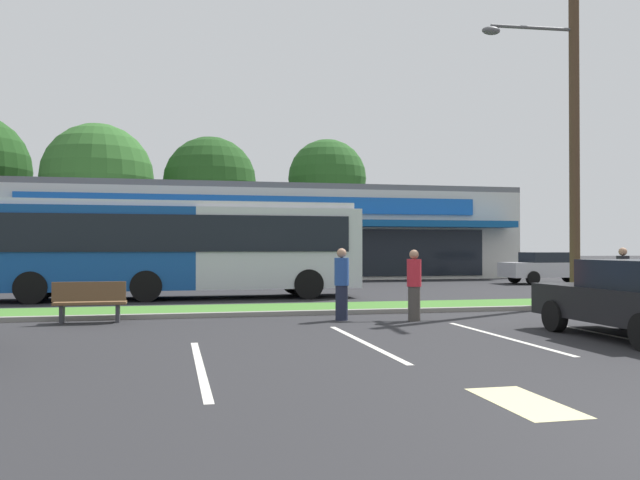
# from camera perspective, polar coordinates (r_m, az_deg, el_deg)

# --- Properties ---
(grass_median) EXTENTS (56.00, 2.20, 0.12)m
(grass_median) POSITION_cam_1_polar(r_m,az_deg,el_deg) (18.63, 4.57, -5.78)
(grass_median) COLOR #427A2D
(grass_median) RESTS_ON ground_plane
(curb_lip) EXTENTS (56.00, 0.24, 0.12)m
(curb_lip) POSITION_cam_1_polar(r_m,az_deg,el_deg) (17.47, 5.77, -6.12)
(curb_lip) COLOR gray
(curb_lip) RESTS_ON ground_plane
(parking_stripe_0) EXTENTS (0.12, 4.80, 0.01)m
(parking_stripe_0) POSITION_cam_1_polar(r_m,az_deg,el_deg) (9.91, -10.32, -10.64)
(parking_stripe_0) COLOR silver
(parking_stripe_0) RESTS_ON ground_plane
(parking_stripe_1) EXTENTS (0.12, 4.80, 0.01)m
(parking_stripe_1) POSITION_cam_1_polar(r_m,az_deg,el_deg) (12.16, 3.81, -8.79)
(parking_stripe_1) COLOR silver
(parking_stripe_1) RESTS_ON ground_plane
(parking_stripe_2) EXTENTS (0.12, 4.80, 0.01)m
(parking_stripe_2) POSITION_cam_1_polar(r_m,az_deg,el_deg) (13.32, 15.49, -8.05)
(parking_stripe_2) COLOR silver
(parking_stripe_2) RESTS_ON ground_plane
(parking_stripe_3) EXTENTS (0.12, 4.80, 0.01)m
(parking_stripe_3) POSITION_cam_1_polar(r_m,az_deg,el_deg) (13.65, 25.76, -7.83)
(parking_stripe_3) COLOR silver
(parking_stripe_3) RESTS_ON ground_plane
(lot_arrow) EXTENTS (0.70, 1.60, 0.01)m
(lot_arrow) POSITION_cam_1_polar(r_m,az_deg,el_deg) (7.89, 17.22, -13.21)
(lot_arrow) COLOR beige
(lot_arrow) RESTS_ON ground_plane
(storefront_building) EXTENTS (29.50, 11.82, 5.13)m
(storefront_building) POSITION_cam_1_polar(r_m,az_deg,el_deg) (39.21, -6.19, 0.57)
(storefront_building) COLOR beige
(storefront_building) RESTS_ON ground_plane
(tree_left) EXTENTS (7.53, 7.53, 10.23)m
(tree_left) POSITION_cam_1_polar(r_m,az_deg,el_deg) (47.90, -18.64, 5.04)
(tree_left) COLOR #473323
(tree_left) RESTS_ON ground_plane
(tree_mid_left) EXTENTS (6.57, 6.57, 9.61)m
(tree_mid_left) POSITION_cam_1_polar(r_m,az_deg,el_deg) (47.79, -9.46, 4.86)
(tree_mid_left) COLOR #473323
(tree_mid_left) RESTS_ON ground_plane
(tree_mid) EXTENTS (5.96, 5.96, 9.99)m
(tree_mid) POSITION_cam_1_polar(r_m,az_deg,el_deg) (50.58, 0.62, 5.31)
(tree_mid) COLOR #473323
(tree_mid) RESTS_ON ground_plane
(utility_pole) EXTENTS (3.03, 2.40, 11.39)m
(utility_pole) POSITION_cam_1_polar(r_m,az_deg,el_deg) (21.35, 20.77, 11.07)
(utility_pole) COLOR #4C3826
(utility_pole) RESTS_ON ground_plane
(city_bus) EXTENTS (12.46, 2.74, 3.25)m
(city_bus) POSITION_cam_1_polar(r_m,az_deg,el_deg) (22.81, -12.33, -0.54)
(city_bus) COLOR #144793
(city_bus) RESTS_ON ground_plane
(bus_stop_bench) EXTENTS (1.60, 0.45, 0.95)m
(bus_stop_bench) POSITION_cam_1_polar(r_m,az_deg,el_deg) (16.01, -19.23, -4.99)
(bus_stop_bench) COLOR brown
(bus_stop_bench) RESTS_ON ground_plane
(car_0) EXTENTS (4.74, 1.90, 1.50)m
(car_0) POSITION_cam_1_polar(r_m,az_deg,el_deg) (33.58, 19.24, -2.25)
(car_0) COLOR #B7B7BC
(car_0) RESTS_ON ground_plane
(car_3) EXTENTS (1.91, 4.30, 1.49)m
(car_3) POSITION_cam_1_polar(r_m,az_deg,el_deg) (13.77, 25.64, -4.60)
(car_3) COLOR black
(car_3) RESTS_ON ground_plane
(pedestrian_near_bench) EXTENTS (0.34, 0.34, 1.67)m
(pedestrian_near_bench) POSITION_cam_1_polar(r_m,az_deg,el_deg) (15.72, 8.12, -3.87)
(pedestrian_near_bench) COLOR #47423D
(pedestrian_near_bench) RESTS_ON ground_plane
(pedestrian_by_pole) EXTENTS (0.35, 0.35, 1.73)m
(pedestrian_by_pole) POSITION_cam_1_polar(r_m,az_deg,el_deg) (20.38, 24.66, -3.01)
(pedestrian_by_pole) COLOR #47423D
(pedestrian_by_pole) RESTS_ON ground_plane
(pedestrian_mid) EXTENTS (0.34, 0.34, 1.71)m
(pedestrian_mid) POSITION_cam_1_polar(r_m,az_deg,el_deg) (15.72, 1.87, -3.82)
(pedestrian_mid) COLOR #1E2338
(pedestrian_mid) RESTS_ON ground_plane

